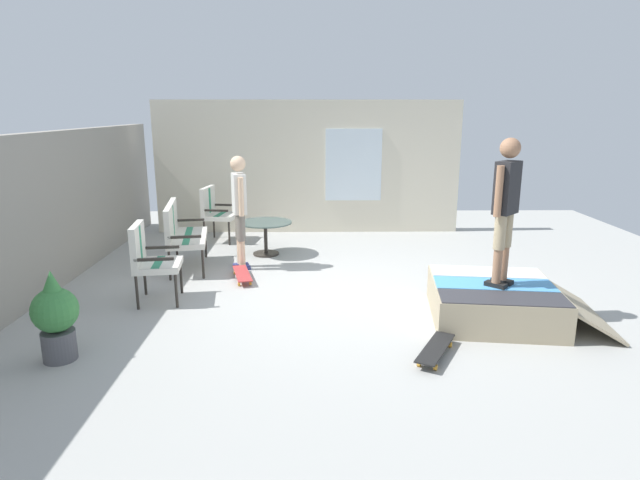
{
  "coord_description": "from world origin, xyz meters",
  "views": [
    {
      "loc": [
        -6.72,
        0.41,
        2.4
      ],
      "look_at": [
        0.18,
        0.31,
        0.7
      ],
      "focal_mm": 29.68,
      "sensor_mm": 36.0,
      "label": 1
    }
  ],
  "objects_px": {
    "skate_ramp": "(495,301)",
    "person_watching": "(239,204)",
    "person_skater": "(506,201)",
    "patio_bench": "(180,230)",
    "skateboard_spare": "(435,349)",
    "patio_table": "(266,231)",
    "potted_plant": "(55,315)",
    "patio_chair_by_wall": "(149,256)",
    "skateboard_by_bench": "(242,274)",
    "patio_chair_near_house": "(215,209)"
  },
  "relations": [
    {
      "from": "patio_bench",
      "to": "patio_chair_by_wall",
      "type": "xyz_separation_m",
      "value": [
        -1.47,
        0.04,
        -0.0
      ]
    },
    {
      "from": "skateboard_spare",
      "to": "person_watching",
      "type": "bearing_deg",
      "value": 37.17
    },
    {
      "from": "patio_bench",
      "to": "skateboard_spare",
      "type": "bearing_deg",
      "value": -133.43
    },
    {
      "from": "person_skater",
      "to": "patio_chair_near_house",
      "type": "bearing_deg",
      "value": 45.57
    },
    {
      "from": "person_watching",
      "to": "person_skater",
      "type": "height_order",
      "value": "person_skater"
    },
    {
      "from": "patio_chair_near_house",
      "to": "skate_ramp",
      "type": "bearing_deg",
      "value": -134.09
    },
    {
      "from": "patio_table",
      "to": "skateboard_spare",
      "type": "distance_m",
      "value": 4.38
    },
    {
      "from": "skate_ramp",
      "to": "patio_bench",
      "type": "relative_size",
      "value": 1.6
    },
    {
      "from": "skate_ramp",
      "to": "patio_table",
      "type": "xyz_separation_m",
      "value": [
        2.87,
        2.95,
        0.19
      ]
    },
    {
      "from": "patio_chair_near_house",
      "to": "patio_bench",
      "type": "bearing_deg",
      "value": 173.09
    },
    {
      "from": "person_watching",
      "to": "patio_chair_by_wall",
      "type": "bearing_deg",
      "value": 146.56
    },
    {
      "from": "skate_ramp",
      "to": "potted_plant",
      "type": "distance_m",
      "value": 4.76
    },
    {
      "from": "patio_bench",
      "to": "person_watching",
      "type": "height_order",
      "value": "person_watching"
    },
    {
      "from": "person_skater",
      "to": "skateboard_spare",
      "type": "distance_m",
      "value": 1.88
    },
    {
      "from": "person_skater",
      "to": "potted_plant",
      "type": "distance_m",
      "value": 4.85
    },
    {
      "from": "skate_ramp",
      "to": "person_watching",
      "type": "relative_size",
      "value": 1.22
    },
    {
      "from": "patio_bench",
      "to": "skateboard_spare",
      "type": "distance_m",
      "value": 4.52
    },
    {
      "from": "patio_chair_by_wall",
      "to": "skateboard_by_bench",
      "type": "bearing_deg",
      "value": -49.83
    },
    {
      "from": "patio_chair_near_house",
      "to": "potted_plant",
      "type": "xyz_separation_m",
      "value": [
        -4.86,
        0.67,
        -0.15
      ]
    },
    {
      "from": "patio_bench",
      "to": "potted_plant",
      "type": "height_order",
      "value": "patio_bench"
    },
    {
      "from": "person_skater",
      "to": "skateboard_by_bench",
      "type": "distance_m",
      "value": 3.78
    },
    {
      "from": "person_watching",
      "to": "skate_ramp",
      "type": "bearing_deg",
      "value": -122.52
    },
    {
      "from": "skateboard_spare",
      "to": "patio_bench",
      "type": "bearing_deg",
      "value": 46.57
    },
    {
      "from": "patio_table",
      "to": "skateboard_spare",
      "type": "relative_size",
      "value": 1.13
    },
    {
      "from": "patio_chair_by_wall",
      "to": "potted_plant",
      "type": "bearing_deg",
      "value": 165.51
    },
    {
      "from": "skate_ramp",
      "to": "patio_chair_by_wall",
      "type": "height_order",
      "value": "patio_chair_by_wall"
    },
    {
      "from": "skate_ramp",
      "to": "skateboard_spare",
      "type": "height_order",
      "value": "skate_ramp"
    },
    {
      "from": "patio_chair_near_house",
      "to": "skateboard_by_bench",
      "type": "xyz_separation_m",
      "value": [
        -2.35,
        -0.8,
        -0.53
      ]
    },
    {
      "from": "patio_chair_by_wall",
      "to": "person_skater",
      "type": "relative_size",
      "value": 0.61
    },
    {
      "from": "skateboard_spare",
      "to": "skateboard_by_bench",
      "type": "bearing_deg",
      "value": 41.93
    },
    {
      "from": "patio_chair_by_wall",
      "to": "skateboard_by_bench",
      "type": "distance_m",
      "value": 1.47
    },
    {
      "from": "skate_ramp",
      "to": "person_skater",
      "type": "bearing_deg",
      "value": -172.98
    },
    {
      "from": "skate_ramp",
      "to": "skateboard_by_bench",
      "type": "bearing_deg",
      "value": 64.65
    },
    {
      "from": "skateboard_spare",
      "to": "skate_ramp",
      "type": "bearing_deg",
      "value": -42.85
    },
    {
      "from": "person_watching",
      "to": "person_skater",
      "type": "bearing_deg",
      "value": -123.11
    },
    {
      "from": "person_skater",
      "to": "potted_plant",
      "type": "xyz_separation_m",
      "value": [
        -0.96,
        4.65,
        -0.94
      ]
    },
    {
      "from": "patio_chair_near_house",
      "to": "person_skater",
      "type": "distance_m",
      "value": 5.63
    },
    {
      "from": "skate_ramp",
      "to": "potted_plant",
      "type": "xyz_separation_m",
      "value": [
        -1.01,
        4.65,
        0.25
      ]
    },
    {
      "from": "patio_bench",
      "to": "patio_chair_by_wall",
      "type": "bearing_deg",
      "value": 178.48
    },
    {
      "from": "potted_plant",
      "to": "skateboard_by_bench",
      "type": "bearing_deg",
      "value": -30.3
    },
    {
      "from": "skateboard_spare",
      "to": "patio_chair_by_wall",
      "type": "bearing_deg",
      "value": 63.86
    },
    {
      "from": "patio_chair_near_house",
      "to": "person_watching",
      "type": "distance_m",
      "value": 1.95
    },
    {
      "from": "patio_chair_by_wall",
      "to": "person_watching",
      "type": "relative_size",
      "value": 0.59
    },
    {
      "from": "skateboard_by_bench",
      "to": "person_skater",
      "type": "bearing_deg",
      "value": -116.06
    },
    {
      "from": "patio_bench",
      "to": "skateboard_spare",
      "type": "xyz_separation_m",
      "value": [
        -3.09,
        -3.26,
        -0.53
      ]
    },
    {
      "from": "person_watching",
      "to": "skateboard_spare",
      "type": "xyz_separation_m",
      "value": [
        -3.08,
        -2.34,
        -0.94
      ]
    },
    {
      "from": "patio_chair_by_wall",
      "to": "patio_table",
      "type": "xyz_separation_m",
      "value": [
        2.25,
        -1.28,
        -0.21
      ]
    },
    {
      "from": "patio_chair_by_wall",
      "to": "person_skater",
      "type": "xyz_separation_m",
      "value": [
        -0.67,
        -4.23,
        0.8
      ]
    },
    {
      "from": "skate_ramp",
      "to": "skateboard_spare",
      "type": "distance_m",
      "value": 1.37
    },
    {
      "from": "patio_bench",
      "to": "person_skater",
      "type": "relative_size",
      "value": 0.79
    }
  ]
}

